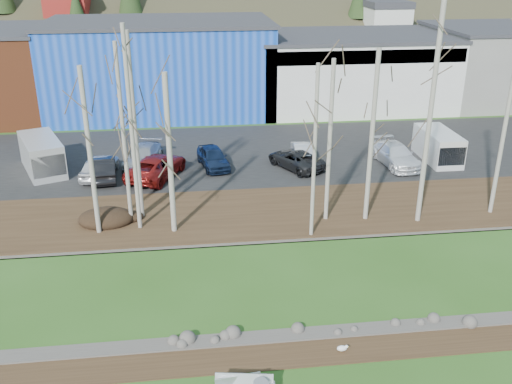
{
  "coord_description": "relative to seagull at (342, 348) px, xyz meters",
  "views": [
    {
      "loc": [
        -3.8,
        -15.07,
        14.01
      ],
      "look_at": [
        -0.46,
        11.91,
        2.5
      ],
      "focal_mm": 40.0,
      "sensor_mm": 36.0,
      "label": 1
    }
  ],
  "objects": [
    {
      "name": "building_white",
      "position": [
        10.41,
        37.08,
        3.22
      ],
      "size": [
        18.36,
        12.24,
        6.8
      ],
      "color": "silver",
      "rests_on": "ground"
    },
    {
      "name": "car_4",
      "position": [
        -3.76,
        20.37,
        0.66
      ],
      "size": [
        2.46,
        4.42,
        1.42
      ],
      "primitive_type": "imported",
      "rotation": [
        0.0,
        0.0,
        0.19
      ],
      "color": "#172746",
      "rests_on": "parking_lot"
    },
    {
      "name": "car_2",
      "position": [
        -7.59,
        18.88,
        0.7
      ],
      "size": [
        4.44,
        5.89,
        1.49
      ],
      "primitive_type": "imported",
      "rotation": [
        0.0,
        0.0,
        2.72
      ],
      "color": "maroon",
      "rests_on": "parking_lot"
    },
    {
      "name": "river",
      "position": [
        -1.59,
        5.3,
        -0.19
      ],
      "size": [
        80.0,
        8.0,
        0.9
      ],
      "primitive_type": null,
      "color": "black",
      "rests_on": "ground"
    },
    {
      "name": "seagull",
      "position": [
        0.0,
        0.0,
        0.0
      ],
      "size": [
        0.47,
        0.22,
        0.34
      ],
      "rotation": [
        0.0,
        0.0,
        -0.28
      ],
      "color": "gold",
      "rests_on": "ground"
    },
    {
      "name": "car_3",
      "position": [
        -8.61,
        21.22,
        0.65
      ],
      "size": [
        2.98,
        5.13,
        1.4
      ],
      "primitive_type": "imported",
      "rotation": [
        0.0,
        0.0,
        -0.22
      ],
      "color": "#A5A8AD",
      "rests_on": "parking_lot"
    },
    {
      "name": "birch_1",
      "position": [
        -8.76,
        12.2,
        4.87
      ],
      "size": [
        0.22,
        0.22,
        9.82
      ],
      "color": "#B1ABA1",
      "rests_on": "far_bank"
    },
    {
      "name": "car_5",
      "position": [
        2.7,
        21.22,
        0.59
      ],
      "size": [
        1.64,
        3.99,
        1.28
      ],
      "primitive_type": "imported",
      "rotation": [
        0.0,
        0.0,
        3.07
      ],
      "color": "silver",
      "rests_on": "parking_lot"
    },
    {
      "name": "van_white",
      "position": [
        12.31,
        19.74,
        1.0
      ],
      "size": [
        2.04,
        4.79,
        2.09
      ],
      "rotation": [
        0.0,
        0.0,
        -0.01
      ],
      "color": "white",
      "rests_on": "parking_lot"
    },
    {
      "name": "car_0",
      "position": [
        -11.36,
        19.51,
        0.7
      ],
      "size": [
        2.51,
        4.61,
        1.49
      ],
      "primitive_type": "imported",
      "rotation": [
        0.0,
        0.0,
        2.96
      ],
      "color": "white",
      "rests_on": "parking_lot"
    },
    {
      "name": "dirt_mound",
      "position": [
        -10.13,
        12.25,
        0.26
      ],
      "size": [
        3.05,
        2.16,
        0.6
      ],
      "primitive_type": "ellipsoid",
      "color": "black",
      "rests_on": "far_bank"
    },
    {
      "name": "building_grey",
      "position": [
        26.41,
        37.1,
        3.47
      ],
      "size": [
        14.28,
        12.24,
        7.3
      ],
      "color": "slate",
      "rests_on": "ground"
    },
    {
      "name": "car_6",
      "position": [
        1.91,
        19.49,
        0.59
      ],
      "size": [
        4.02,
        5.03,
        1.27
      ],
      "primitive_type": "imported",
      "rotation": [
        0.0,
        0.0,
        3.63
      ],
      "color": "#262629",
      "rests_on": "parking_lot"
    },
    {
      "name": "birch_8",
      "position": [
        4.28,
        11.02,
        4.67
      ],
      "size": [
        0.25,
        0.25,
        9.42
      ],
      "color": "#B1ABA1",
      "rests_on": "far_bank"
    },
    {
      "name": "birch_0",
      "position": [
        -10.38,
        11.13,
        4.39
      ],
      "size": [
        0.25,
        0.25,
        8.86
      ],
      "color": "#B1ABA1",
      "rests_on": "far_bank"
    },
    {
      "name": "far_bank_rocks",
      "position": [
        -1.59,
        9.4,
        -0.19
      ],
      "size": [
        80.0,
        0.8,
        0.46
      ],
      "primitive_type": null,
      "color": "#47423D",
      "rests_on": "ground"
    },
    {
      "name": "car_1",
      "position": [
        -11.05,
        19.15,
        0.68
      ],
      "size": [
        2.02,
        4.56,
        1.45
      ],
      "primitive_type": "imported",
      "rotation": [
        0.0,
        0.0,
        3.25
      ],
      "color": "black",
      "rests_on": "parking_lot"
    },
    {
      "name": "far_bank",
      "position": [
        -1.59,
        12.6,
        -0.11
      ],
      "size": [
        80.0,
        7.0,
        0.15
      ],
      "primitive_type": "cube",
      "color": "#382616",
      "rests_on": "ground"
    },
    {
      "name": "birch_6",
      "position": [
        0.83,
        9.45,
        4.47
      ],
      "size": [
        0.2,
        0.2,
        9.03
      ],
      "color": "#B1ABA1",
      "rests_on": "far_bank"
    },
    {
      "name": "birch_4",
      "position": [
        -6.39,
        10.83,
        4.22
      ],
      "size": [
        0.28,
        0.28,
        8.51
      ],
      "color": "#B1ABA1",
      "rests_on": "far_bank"
    },
    {
      "name": "birch_5",
      "position": [
        2.06,
        11.27,
        4.41
      ],
      "size": [
        0.23,
        0.23,
        8.9
      ],
      "color": "#B1ABA1",
      "rests_on": "far_bank"
    },
    {
      "name": "car_7",
      "position": [
        8.95,
        19.27,
        0.69
      ],
      "size": [
        2.6,
        5.26,
        1.47
      ],
      "primitive_type": "imported",
      "rotation": [
        0.0,
        0.0,
        0.11
      ],
      "color": "white",
      "rests_on": "parking_lot"
    },
    {
      "name": "birch_2",
      "position": [
        -8.23,
        12.91,
        5.09
      ],
      "size": [
        0.29,
        0.29,
        10.25
      ],
      "color": "#B1ABA1",
      "rests_on": "far_bank"
    },
    {
      "name": "birch_7",
      "position": [
        7.1,
        10.42,
        5.92
      ],
      "size": [
        0.27,
        0.27,
        11.91
      ],
      "color": "#B1ABA1",
      "rests_on": "far_bank"
    },
    {
      "name": "birch_9",
      "position": [
        11.69,
        10.97,
        5.66
      ],
      "size": [
        0.23,
        0.23,
        11.39
      ],
      "color": "#B1ABA1",
      "rests_on": "far_bank"
    },
    {
      "name": "birch_3",
      "position": [
        -8.24,
        11.42,
        5.34
      ],
      "size": [
        0.22,
        0.22,
        10.76
      ],
      "color": "#B1ABA1",
      "rests_on": "far_bank"
    },
    {
      "name": "near_bank_rocks",
      "position": [
        -1.59,
        1.2,
        -0.19
      ],
      "size": [
        80.0,
        0.8,
        0.5
      ],
      "primitive_type": null,
      "color": "#47423D",
      "rests_on": "ground"
    },
    {
      "name": "building_blue",
      "position": [
        -7.59,
        37.1,
        3.97
      ],
      "size": [
        20.4,
        12.24,
        8.3
      ],
      "color": "#1040AE",
      "rests_on": "ground"
    },
    {
      "name": "dirt_strip",
      "position": [
        -1.59,
        0.2,
        -0.17
      ],
      "size": [
        80.0,
        1.8,
        0.03
      ],
      "primitive_type": "cube",
      "color": "#382616",
      "rests_on": "ground"
    },
    {
      "name": "parking_lot",
      "position": [
        -1.59,
        23.1,
        -0.12
      ],
      "size": [
        80.0,
        14.0,
        0.14
      ],
      "primitive_type": "cube",
      "color": "black",
      "rests_on": "ground"
    },
    {
      "name": "van_grey",
      "position": [
        -15.24,
        20.89,
        1.1
      ],
      "size": [
        3.98,
        5.68,
        2.29
      ],
      "rotation": [
        0.0,
        0.0,
        0.38
      ],
      "color": "silver",
      "rests_on": "parking_lot"
    }
  ]
}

